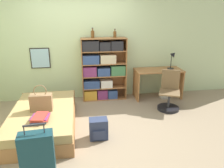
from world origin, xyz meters
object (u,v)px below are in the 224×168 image
Objects in this scene: suitcase at (38,157)px; bookcase at (102,70)px; bottle_green at (93,34)px; waste_bin at (164,93)px; book_stack_on_bed at (40,118)px; bottle_brown at (115,34)px; backpack at (99,129)px; handbag at (41,102)px; desk at (158,78)px; desk_lamp at (173,57)px; bed at (44,119)px; desk_chair at (169,97)px.

bookcase is at bearing 66.99° from suitcase.
bottle_green reaches higher than waste_bin.
book_stack_on_bed is 2.60m from bottle_brown.
bottle_green is at bearing 165.18° from bookcase.
bottle_green is (1.02, 1.77, 1.17)m from book_stack_on_bed.
bottle_brown is at bearing 72.25° from backpack.
book_stack_on_bed is 1.94× the size of bottle_brown.
waste_bin is at bearing 22.10° from handbag.
bookcase reaches higher than desk.
handbag is 0.32× the size of bookcase.
bottle_green reaches higher than book_stack_on_bed.
handbag is 3.26m from desk_lamp.
bed is 1.28× the size of bookcase.
book_stack_on_bed is (0.02, -0.40, -0.12)m from handbag.
waste_bin is at bearing 76.27° from desk_chair.
backpack is (-0.58, -1.82, -1.40)m from bottle_brown.
desk is (2.61, 1.60, 0.08)m from book_stack_on_bed.
bookcase is at bearing -174.14° from bottle_brown.
handbag reaches higher than desk_chair.
bottle_brown is at bearing 40.18° from bed.
handbag is at bearing -98.11° from bed.
desk_lamp reaches higher than desk.
handbag reaches higher than waste_bin.
desk_chair is 1.93m from backpack.
handbag is 1.25× the size of book_stack_on_bed.
backpack is (-1.65, -1.66, -0.33)m from desk.
bottle_green is at bearing 173.93° from desk.
backpack is (0.86, 0.84, -0.16)m from suitcase.
bottle_brown is (1.54, 1.75, 1.15)m from book_stack_on_bed.
suitcase is 3.27m from bottle_brown.
bed is at bearing -156.10° from desk.
bottle_green is at bearing 87.98° from backpack.
bed is at bearing 81.89° from handbag.
book_stack_on_bed is 2.78m from desk_chair.
bottle_green is 2.31m from waste_bin.
handbag is at bearing 95.49° from suitcase.
desk_lamp is 0.93m from waste_bin.
book_stack_on_bed is 0.45× the size of desk_chair.
bottle_green is at bearing 172.71° from waste_bin.
backpack is (0.98, -0.47, -0.37)m from handbag.
desk_lamp is at bearing 4.30° from desk.
bed is at bearing -158.23° from desk_lamp.
desk_lamp is at bearing -4.18° from bottle_green.
desk_chair is at bearing 30.07° from backpack.
backpack is (-1.67, -0.97, -0.09)m from desk_chair.
suitcase is at bearing -144.41° from desk_chair.
backpack is at bearing -25.52° from handbag.
desk_lamp is 1.10m from desk_chair.
bottle_brown is at bearing -2.01° from bottle_green.
book_stack_on_bed is 3.43m from desk_lamp.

